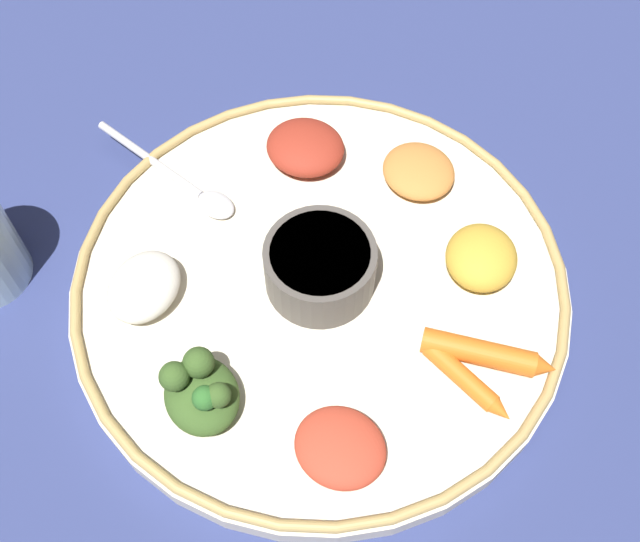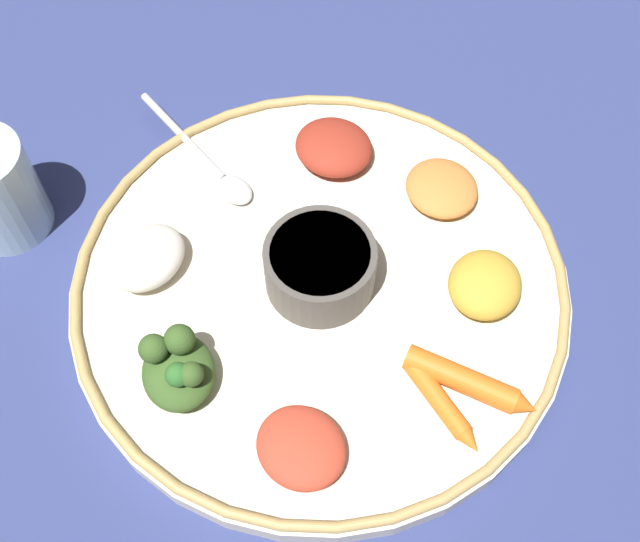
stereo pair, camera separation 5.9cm
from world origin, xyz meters
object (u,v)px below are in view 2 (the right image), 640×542
(center_bowl, at_px, (320,266))
(greens_pile, at_px, (177,368))
(spoon, at_px, (211,165))
(carrot_near_spoon, at_px, (443,406))
(carrot_outer, at_px, (469,382))

(center_bowl, bearing_deg, greens_pile, -65.46)
(spoon, distance_m, carrot_near_spoon, 0.28)
(greens_pile, bearing_deg, center_bowl, 114.54)
(spoon, relative_size, carrot_outer, 1.71)
(center_bowl, relative_size, carrot_outer, 0.99)
(center_bowl, bearing_deg, carrot_near_spoon, 24.69)
(carrot_near_spoon, height_order, carrot_outer, carrot_outer)
(carrot_near_spoon, xyz_separation_m, carrot_outer, (-0.01, 0.02, 0.00))
(center_bowl, distance_m, spoon, 0.15)
(greens_pile, relative_size, carrot_near_spoon, 0.81)
(carrot_outer, bearing_deg, greens_pile, -106.55)
(center_bowl, relative_size, spoon, 0.58)
(greens_pile, bearing_deg, spoon, 163.04)
(spoon, xyz_separation_m, carrot_outer, (0.24, 0.14, 0.01))
(carrot_near_spoon, bearing_deg, greens_pile, -111.86)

